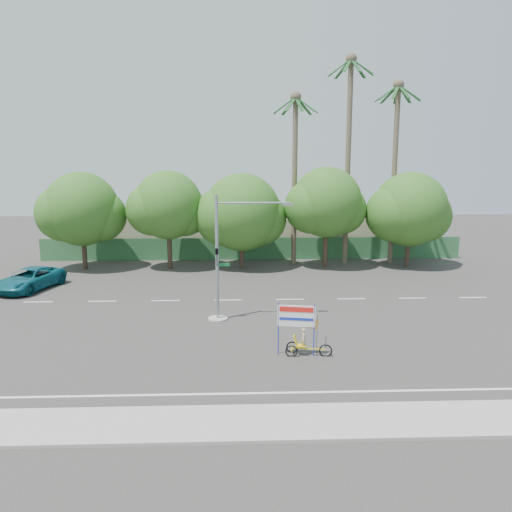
{
  "coord_description": "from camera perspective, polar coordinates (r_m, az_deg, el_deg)",
  "views": [
    {
      "loc": [
        -1.38,
        -22.96,
        8.7
      ],
      "look_at": [
        -0.33,
        4.65,
        3.5
      ],
      "focal_mm": 35.0,
      "sensor_mm": 36.0,
      "label": 1
    }
  ],
  "objects": [
    {
      "name": "palm_mid",
      "position": [
        44.52,
        15.62,
        11.18
      ],
      "size": [
        3.73,
        3.79,
        15.45
      ],
      "color": "#70604C",
      "rests_on": "ground"
    },
    {
      "name": "building_left",
      "position": [
        50.16,
        -12.06,
        2.75
      ],
      "size": [
        12.0,
        8.0,
        4.0
      ],
      "primitive_type": "cube",
      "color": "#BCB395",
      "rests_on": "ground"
    },
    {
      "name": "pickup_truck",
      "position": [
        37.92,
        -24.43,
        -2.41
      ],
      "size": [
        3.9,
        5.89,
        1.5
      ],
      "primitive_type": "imported",
      "rotation": [
        0.0,
        0.0,
        -0.28
      ],
      "color": "#0E5968",
      "rests_on": "ground"
    },
    {
      "name": "palm_short",
      "position": [
        42.74,
        4.46,
        10.85
      ],
      "size": [
        3.73,
        3.79,
        14.45
      ],
      "color": "#70604C",
      "rests_on": "ground"
    },
    {
      "name": "building_right",
      "position": [
        50.32,
        8.6,
        2.66
      ],
      "size": [
        14.0,
        8.0,
        3.6
      ],
      "primitive_type": "cube",
      "color": "#BCB395",
      "rests_on": "ground"
    },
    {
      "name": "tree_left",
      "position": [
        41.51,
        -10.06,
        5.47
      ],
      "size": [
        6.66,
        5.6,
        8.07
      ],
      "color": "#473828",
      "rests_on": "ground"
    },
    {
      "name": "tree_center",
      "position": [
        41.18,
        -1.71,
        4.75
      ],
      "size": [
        7.62,
        6.4,
        7.85
      ],
      "color": "#473828",
      "rests_on": "ground"
    },
    {
      "name": "tree_right",
      "position": [
        41.75,
        7.99,
        5.8
      ],
      "size": [
        6.9,
        5.8,
        8.36
      ],
      "color": "#473828",
      "rests_on": "ground"
    },
    {
      "name": "ground",
      "position": [
        24.59,
        1.2,
        -10.06
      ],
      "size": [
        120.0,
        120.0,
        0.0
      ],
      "primitive_type": "plane",
      "color": "#33302D",
      "rests_on": "ground"
    },
    {
      "name": "sidewalk_near",
      "position": [
        17.76,
        2.69,
        -18.46
      ],
      "size": [
        50.0,
        2.4,
        0.12
      ],
      "primitive_type": "cube",
      "color": "gray",
      "rests_on": "ground"
    },
    {
      "name": "palm_tall",
      "position": [
        43.52,
        10.54,
        12.81
      ],
      "size": [
        3.73,
        3.79,
        17.45
      ],
      "color": "#70604C",
      "rests_on": "ground"
    },
    {
      "name": "traffic_signal",
      "position": [
        27.57,
        -3.83,
        -1.47
      ],
      "size": [
        4.72,
        1.1,
        7.0
      ],
      "color": "gray",
      "rests_on": "ground"
    },
    {
      "name": "tree_far_left",
      "position": [
        43.06,
        -19.35,
        4.81
      ],
      "size": [
        7.14,
        6.0,
        7.96
      ],
      "color": "#473828",
      "rests_on": "ground"
    },
    {
      "name": "fence",
      "position": [
        45.14,
        -0.39,
        0.84
      ],
      "size": [
        38.0,
        0.08,
        2.0
      ],
      "primitive_type": "cube",
      "color": "#336B3D",
      "rests_on": "ground"
    },
    {
      "name": "tree_far_right",
      "position": [
        43.58,
        17.09,
        4.85
      ],
      "size": [
        7.38,
        6.2,
        7.94
      ],
      "color": "#473828",
      "rests_on": "ground"
    },
    {
      "name": "trike_billboard",
      "position": [
        23.06,
        5.2,
        -8.91
      ],
      "size": [
        2.49,
        0.81,
        2.47
      ],
      "rotation": [
        0.0,
        0.0,
        -0.18
      ],
      "color": "black",
      "rests_on": "ground"
    }
  ]
}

